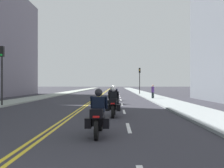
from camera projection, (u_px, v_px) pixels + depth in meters
ground_plane at (104, 93)px, 50.38m from camera, size 264.00×264.00×0.00m
sidewalk_left at (66, 93)px, 50.50m from camera, size 2.82×144.00×0.12m
sidewalk_right at (142, 93)px, 50.26m from camera, size 2.82×144.00×0.12m
centreline_yellow_inner at (103, 93)px, 50.38m from camera, size 0.12×132.00×0.01m
centreline_yellow_outer at (104, 93)px, 50.38m from camera, size 0.12×132.00×0.01m
lane_dashes_white at (120, 98)px, 31.33m from camera, size 0.14×56.40×0.01m
motorcycle_0 at (98, 116)px, 8.70m from camera, size 0.77×2.24×1.56m
motorcycle_1 at (113, 104)px, 13.84m from camera, size 0.78×2.12×1.58m
motorcycle_2 at (113, 100)px, 17.96m from camera, size 0.77×2.25×1.56m
motorcycle_3 at (114, 97)px, 22.77m from camera, size 0.76×2.25×1.58m
motorcycle_4 at (113, 94)px, 27.36m from camera, size 0.77×2.27×1.60m
traffic_light_near at (2, 65)px, 20.00m from camera, size 0.28×0.38×4.59m
traffic_light_far at (140, 76)px, 43.07m from camera, size 0.28×0.38×4.37m
pedestrian_0 at (153, 92)px, 29.75m from camera, size 0.35×0.42×1.64m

